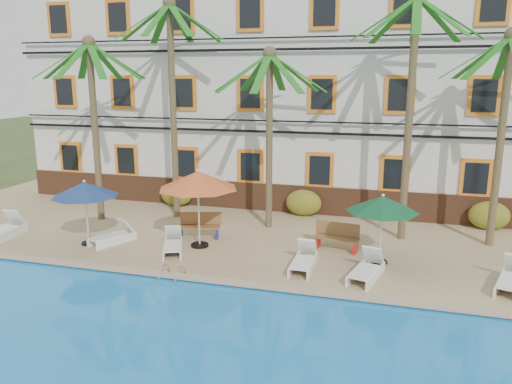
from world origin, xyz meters
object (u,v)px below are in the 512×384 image
(palm_a, at_px, (93,103))
(bench_left, at_px, (199,225))
(palm_e, at_px, (504,109))
(lounger_d, at_px, (304,260))
(bench_right, at_px, (337,236))
(palm_c, at_px, (269,113))
(pool_ladder, at_px, (172,278))
(lounger_c, at_px, (173,244))
(palm_d, at_px, (411,85))
(lounger_b, at_px, (113,236))
(lounger_a, at_px, (4,229))
(umbrella_red, at_px, (198,181))
(lounger_f, at_px, (512,279))
(umbrella_green, at_px, (383,204))
(palm_b, at_px, (172,81))
(umbrella_blue, at_px, (85,190))
(lounger_e, at_px, (367,269))

(palm_a, xyz_separation_m, bench_left, (4.79, -1.17, -4.20))
(palm_e, bearing_deg, lounger_d, -145.83)
(bench_right, bearing_deg, palm_a, 173.58)
(palm_c, relative_size, pool_ladder, 9.08)
(lounger_c, bearing_deg, palm_c, 56.60)
(palm_a, xyz_separation_m, palm_d, (11.81, 0.75, 0.73))
(palm_a, height_order, lounger_b, palm_a)
(lounger_c, bearing_deg, bench_left, 80.00)
(palm_a, distance_m, lounger_b, 5.50)
(palm_a, distance_m, lounger_a, 5.71)
(palm_c, height_order, bench_right, palm_c)
(palm_c, xyz_separation_m, bench_left, (-2.08, -1.98, -3.93))
(lounger_c, height_order, lounger_d, lounger_d)
(umbrella_red, xyz_separation_m, lounger_f, (9.58, -0.93, -2.03))
(lounger_c, bearing_deg, pool_ladder, -65.61)
(lounger_d, xyz_separation_m, bench_right, (0.76, 1.98, 0.20))
(palm_c, bearing_deg, umbrella_green, -32.81)
(palm_c, distance_m, lounger_d, 6.05)
(lounger_b, bearing_deg, umbrella_red, 8.81)
(palm_b, bearing_deg, umbrella_blue, -109.56)
(palm_e, relative_size, umbrella_red, 2.67)
(bench_left, distance_m, bench_right, 4.95)
(palm_e, relative_size, lounger_d, 4.16)
(lounger_e, bearing_deg, lounger_d, 173.06)
(umbrella_blue, relative_size, lounger_a, 1.15)
(palm_c, xyz_separation_m, lounger_b, (-4.77, -3.33, -4.15))
(palm_b, relative_size, bench_left, 5.51)
(lounger_c, relative_size, lounger_d, 1.03)
(umbrella_blue, bearing_deg, palm_b, 70.44)
(palm_e, xyz_separation_m, lounger_d, (-5.78, -3.92, -4.41))
(umbrella_blue, xyz_separation_m, pool_ladder, (4.07, -1.93, -1.95))
(palm_e, relative_size, bench_right, 4.64)
(palm_b, bearing_deg, lounger_e, -29.29)
(palm_a, distance_m, pool_ladder, 8.63)
(pool_ladder, bearing_deg, umbrella_blue, 154.59)
(lounger_c, bearing_deg, umbrella_green, 7.06)
(pool_ladder, bearing_deg, lounger_b, 145.35)
(lounger_a, xyz_separation_m, bench_right, (11.76, 1.97, 0.17))
(palm_a, relative_size, lounger_f, 3.68)
(palm_b, bearing_deg, lounger_c, -67.02)
(umbrella_red, relative_size, lounger_c, 1.52)
(palm_c, bearing_deg, lounger_b, -145.10)
(palm_e, bearing_deg, lounger_c, -160.50)
(palm_a, relative_size, bench_right, 4.64)
(palm_b, bearing_deg, pool_ladder, -66.54)
(palm_d, relative_size, umbrella_blue, 3.71)
(palm_c, bearing_deg, umbrella_blue, -146.17)
(palm_b, relative_size, palm_c, 1.28)
(umbrella_green, bearing_deg, lounger_b, -176.45)
(umbrella_red, height_order, lounger_e, umbrella_red)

